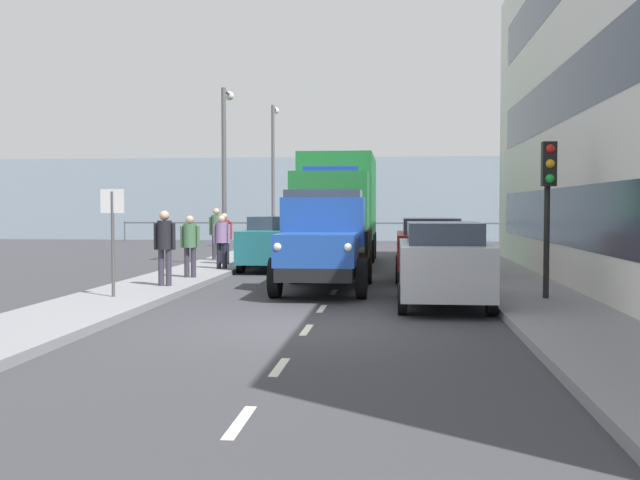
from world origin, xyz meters
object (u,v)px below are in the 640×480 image
pedestrian_strolling (190,241)px  street_sign (113,223)px  pedestrian_by_lamp (165,241)px  truck_vintage_blue (324,242)px  lorry_cargo_green (338,206)px  car_teal_oppositeside_0 (275,242)px  traffic_light_near (548,185)px  lamp_post_promenade (225,157)px  car_red_kerbside_1 (430,248)px  pedestrian_couple_a (224,234)px  car_silver_kerbside_near (443,263)px  pedestrian_couple_b (216,229)px  lamp_post_far (274,163)px  pedestrian_in_dark_coat (222,237)px

pedestrian_strolling → street_sign: (0.43, 4.36, 0.57)m
pedestrian_by_lamp → pedestrian_strolling: bearing=-90.4°
truck_vintage_blue → lorry_cargo_green: (0.34, -8.65, 0.90)m
car_teal_oppositeside_0 → traffic_light_near: 10.88m
lorry_cargo_green → lamp_post_promenade: bearing=13.5°
car_red_kerbside_1 → car_teal_oppositeside_0: size_ratio=0.91×
pedestrian_couple_a → lamp_post_promenade: size_ratio=0.28×
car_silver_kerbside_near → pedestrian_couple_b: bearing=-55.8°
pedestrian_strolling → pedestrian_by_lamp: bearing=89.6°
lamp_post_promenade → lamp_post_far: 9.99m
lamp_post_far → car_silver_kerbside_near: bearing=108.6°
lorry_cargo_green → street_sign: lorry_cargo_green is taller
truck_vintage_blue → pedestrian_by_lamp: (3.76, 0.46, 0.03)m
car_silver_kerbside_near → pedestrian_couple_a: (6.57, -8.84, 0.24)m
truck_vintage_blue → lamp_post_promenade: 9.16m
lorry_cargo_green → pedestrian_in_dark_coat: lorry_cargo_green is taller
car_silver_kerbside_near → pedestrian_by_lamp: size_ratio=2.27×
lamp_post_promenade → truck_vintage_blue: bearing=118.3°
pedestrian_by_lamp → lamp_post_far: bearing=-88.9°
street_sign → pedestrian_by_lamp: bearing=-100.6°
lorry_cargo_green → lamp_post_far: bearing=-67.4°
car_silver_kerbside_near → pedestrian_couple_a: 11.02m
truck_vintage_blue → pedestrian_strolling: 4.11m
truck_vintage_blue → lamp_post_far: size_ratio=0.84×
traffic_light_near → lorry_cargo_green: bearing=-64.5°
lamp_post_far → traffic_light_near: bearing=114.2°
pedestrian_by_lamp → pedestrian_in_dark_coat: (-0.21, -4.97, -0.11)m
pedestrian_by_lamp → lamp_post_promenade: (0.41, -8.20, 2.53)m
lamp_post_far → pedestrian_couple_a: bearing=91.0°
pedestrian_by_lamp → lamp_post_far: size_ratio=0.27×
car_red_kerbside_1 → pedestrian_couple_b: (7.30, -5.10, 0.34)m
traffic_light_near → car_red_kerbside_1: bearing=-68.1°
car_silver_kerbside_near → street_sign: 6.89m
truck_vintage_blue → pedestrian_in_dark_coat: (3.55, -4.51, -0.08)m
street_sign → pedestrian_couple_b: bearing=-87.6°
pedestrian_couple_a → lamp_post_promenade: lamp_post_promenade is taller
car_red_kerbside_1 → traffic_light_near: traffic_light_near is taller
car_red_kerbside_1 → traffic_light_near: bearing=111.9°
car_red_kerbside_1 → lamp_post_far: 16.34m
traffic_light_near → lamp_post_far: bearing=-65.8°
car_red_kerbside_1 → pedestrian_strolling: size_ratio=2.43×
street_sign → car_silver_kerbside_near: bearing=-178.1°
pedestrian_couple_b → traffic_light_near: (-9.43, 10.43, 1.24)m
lamp_post_far → pedestrian_in_dark_coat: bearing=92.4°
lorry_cargo_green → car_silver_kerbside_near: 11.56m
pedestrian_by_lamp → pedestrian_strolling: 2.15m
lorry_cargo_green → truck_vintage_blue: bearing=92.2°
car_teal_oppositeside_0 → pedestrian_strolling: size_ratio=2.66×
truck_vintage_blue → traffic_light_near: size_ratio=1.76×
pedestrian_couple_a → pedestrian_in_dark_coat: bearing=100.7°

